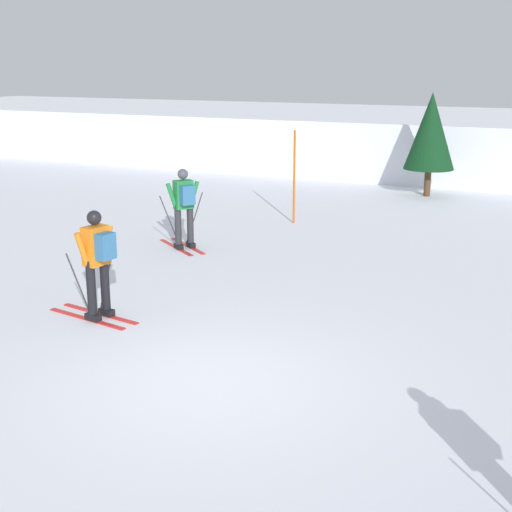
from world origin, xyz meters
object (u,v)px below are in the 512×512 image
(trail_marker_pole, at_px, (294,177))
(conifer_far_right, at_px, (431,131))
(skier_green, at_px, (184,205))
(skier_orange, at_px, (98,260))

(trail_marker_pole, distance_m, conifer_far_right, 5.64)
(skier_green, xyz_separation_m, conifer_far_right, (3.23, 8.52, 0.95))
(skier_orange, height_order, conifer_far_right, conifer_far_right)
(skier_green, distance_m, trail_marker_pole, 3.54)
(trail_marker_pole, relative_size, conifer_far_right, 0.75)
(conifer_far_right, bearing_deg, skier_green, -110.79)
(trail_marker_pole, bearing_deg, conifer_far_right, 67.50)
(skier_orange, xyz_separation_m, trail_marker_pole, (0.02, 7.66, 0.18))
(skier_orange, relative_size, trail_marker_pole, 0.75)
(trail_marker_pole, xyz_separation_m, conifer_far_right, (2.14, 5.16, 0.77))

